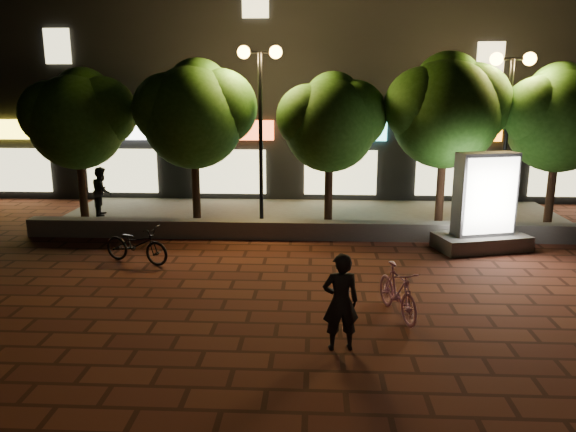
# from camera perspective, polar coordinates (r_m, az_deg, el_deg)

# --- Properties ---
(ground) EXTENTS (80.00, 80.00, 0.00)m
(ground) POSITION_cam_1_polar(r_m,az_deg,el_deg) (11.71, 2.20, -7.66)
(ground) COLOR #56271B
(ground) RESTS_ON ground
(retaining_wall) EXTENTS (16.00, 0.45, 0.50)m
(retaining_wall) POSITION_cam_1_polar(r_m,az_deg,el_deg) (15.44, 2.39, -1.45)
(retaining_wall) COLOR slate
(retaining_wall) RESTS_ON ground
(sidewalk) EXTENTS (16.00, 5.00, 0.08)m
(sidewalk) POSITION_cam_1_polar(r_m,az_deg,el_deg) (17.92, 2.46, -0.06)
(sidewalk) COLOR slate
(sidewalk) RESTS_ON ground
(building_block) EXTENTS (28.00, 8.12, 11.30)m
(building_block) POSITION_cam_1_polar(r_m,az_deg,el_deg) (23.93, 2.69, 15.28)
(building_block) COLOR black
(building_block) RESTS_ON ground
(tree_far_left) EXTENTS (3.36, 2.80, 4.63)m
(tree_far_left) POSITION_cam_1_polar(r_m,az_deg,el_deg) (17.86, -20.69, 9.62)
(tree_far_left) COLOR black
(tree_far_left) RESTS_ON sidewalk
(tree_left) EXTENTS (3.60, 3.00, 4.89)m
(tree_left) POSITION_cam_1_polar(r_m,az_deg,el_deg) (16.79, -9.50, 10.62)
(tree_left) COLOR black
(tree_left) RESTS_ON sidewalk
(tree_mid) EXTENTS (3.24, 2.70, 4.50)m
(tree_mid) POSITION_cam_1_polar(r_m,az_deg,el_deg) (16.43, 4.49, 9.91)
(tree_mid) COLOR black
(tree_mid) RESTS_ON sidewalk
(tree_right) EXTENTS (3.72, 3.10, 5.07)m
(tree_right) POSITION_cam_1_polar(r_m,az_deg,el_deg) (16.83, 16.04, 10.71)
(tree_right) COLOR black
(tree_right) RESTS_ON sidewalk
(tree_far_right) EXTENTS (3.48, 2.90, 4.76)m
(tree_far_right) POSITION_cam_1_polar(r_m,az_deg,el_deg) (17.83, 26.19, 9.36)
(tree_far_right) COLOR black
(tree_far_right) RESTS_ON sidewalk
(street_lamp_left) EXTENTS (1.26, 0.36, 5.18)m
(street_lamp_left) POSITION_cam_1_polar(r_m,az_deg,el_deg) (16.21, -2.88, 12.75)
(street_lamp_left) COLOR black
(street_lamp_left) RESTS_ON sidewalk
(street_lamp_right) EXTENTS (1.26, 0.36, 4.98)m
(street_lamp_right) POSITION_cam_1_polar(r_m,az_deg,el_deg) (17.01, 21.82, 11.42)
(street_lamp_right) COLOR black
(street_lamp_right) RESTS_ON sidewalk
(ad_kiosk) EXTENTS (2.56, 1.75, 2.53)m
(ad_kiosk) POSITION_cam_1_polar(r_m,az_deg,el_deg) (15.17, 19.45, 0.50)
(ad_kiosk) COLOR slate
(ad_kiosk) RESTS_ON ground
(scooter_pink) EXTENTS (0.89, 1.67, 0.97)m
(scooter_pink) POSITION_cam_1_polar(r_m,az_deg,el_deg) (10.53, 11.19, -7.57)
(scooter_pink) COLOR #CC80B7
(scooter_pink) RESTS_ON ground
(rider) EXTENTS (0.64, 0.47, 1.63)m
(rider) POSITION_cam_1_polar(r_m,az_deg,el_deg) (9.01, 5.43, -8.77)
(rider) COLOR black
(rider) RESTS_ON ground
(scooter_parked) EXTENTS (1.87, 1.17, 0.93)m
(scooter_parked) POSITION_cam_1_polar(r_m,az_deg,el_deg) (13.82, -15.31, -2.81)
(scooter_parked) COLOR black
(scooter_parked) RESTS_ON ground
(pedestrian) EXTENTS (0.74, 0.87, 1.57)m
(pedestrian) POSITION_cam_1_polar(r_m,az_deg,el_deg) (18.77, -18.57, 2.44)
(pedestrian) COLOR black
(pedestrian) RESTS_ON sidewalk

